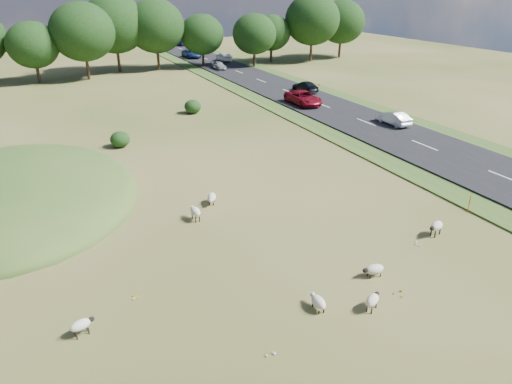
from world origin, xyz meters
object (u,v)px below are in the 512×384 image
(sheep_5, at_px, (212,197))
(car_0, at_px, (303,98))
(sheep_6, at_px, (318,302))
(car_2, at_px, (224,57))
(sheep_3, at_px, (373,300))
(marker_post, at_px, (469,203))
(sheep_1, at_px, (81,325))
(sheep_4, at_px, (195,211))
(sheep_0, at_px, (374,269))
(car_7, at_px, (394,118))
(car_6, at_px, (305,86))
(car_5, at_px, (181,42))
(car_4, at_px, (219,65))
(car_1, at_px, (192,53))
(sheep_2, at_px, (436,226))

(sheep_5, distance_m, car_0, 26.97)
(sheep_5, relative_size, car_0, 0.23)
(sheep_6, relative_size, car_2, 0.26)
(car_2, bearing_deg, sheep_3, 73.50)
(car_0, bearing_deg, sheep_6, -119.82)
(marker_post, relative_size, sheep_1, 1.13)
(sheep_4, height_order, sheep_5, sheep_4)
(sheep_0, distance_m, car_0, 33.70)
(sheep_0, relative_size, sheep_6, 1.05)
(sheep_6, relative_size, car_7, 0.29)
(sheep_0, distance_m, car_6, 40.62)
(sheep_4, bearing_deg, car_6, -44.72)
(marker_post, bearing_deg, sheep_5, 150.35)
(sheep_4, relative_size, sheep_6, 1.04)
(car_5, bearing_deg, sheep_0, 78.74)
(sheep_0, bearing_deg, car_4, -96.20)
(sheep_1, bearing_deg, car_0, 29.48)
(car_1, xyz_separation_m, car_5, (3.80, 19.32, -0.04))
(sheep_0, height_order, car_4, car_4)
(marker_post, relative_size, car_7, 0.31)
(sheep_6, xyz_separation_m, car_4, (18.02, 58.06, 0.46))
(sheep_4, relative_size, car_6, 0.26)
(sheep_5, bearing_deg, car_4, -175.71)
(car_6, bearing_deg, sheep_3, 62.78)
(marker_post, distance_m, sheep_2, 4.23)
(sheep_0, xyz_separation_m, car_0, (14.27, 30.53, 0.59))
(sheep_4, relative_size, car_7, 0.30)
(car_0, relative_size, car_1, 1.00)
(sheep_6, bearing_deg, sheep_1, 76.18)
(sheep_3, relative_size, car_7, 0.27)
(car_0, distance_m, car_5, 60.37)
(car_0, bearing_deg, car_2, 83.64)
(sheep_6, bearing_deg, car_1, -11.75)
(sheep_5, bearing_deg, sheep_3, 37.50)
(sheep_0, relative_size, sheep_2, 0.95)
(car_0, height_order, car_1, car_0)
(sheep_1, xyz_separation_m, sheep_2, (18.82, -0.11, 0.08))
(sheep_6, distance_m, car_2, 69.07)
(sheep_2, distance_m, sheep_5, 13.53)
(sheep_4, xyz_separation_m, car_7, (23.96, 10.38, 0.31))
(sheep_5, height_order, car_4, car_4)
(car_0, xyz_separation_m, car_6, (3.80, 5.85, -0.11))
(sheep_1, distance_m, car_5, 94.31)
(marker_post, relative_size, sheep_2, 0.98)
(car_4, relative_size, car_5, 0.73)
(car_4, distance_m, car_6, 21.11)
(car_2, bearing_deg, sheep_2, 78.85)
(sheep_1, distance_m, car_0, 39.73)
(sheep_1, height_order, car_7, car_7)
(sheep_0, relative_size, sheep_4, 1.01)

